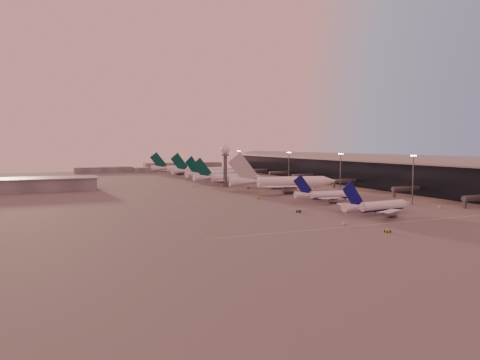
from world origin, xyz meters
name	(u,v)px	position (x,y,z in m)	size (l,w,h in m)	color
ground	(310,212)	(0.00, 0.00, 0.00)	(700.00, 700.00, 0.00)	#605D5D
taxiway_markings	(303,195)	(30.00, 56.00, 0.01)	(180.00, 185.25, 0.02)	#F1DF55
terminal	(355,170)	(107.88, 110.09, 10.52)	(57.00, 362.00, 23.04)	black
hangar	(29,185)	(-120.00, 140.00, 4.32)	(82.00, 27.00, 8.50)	slate
radar_tower	(225,157)	(5.00, 120.00, 20.95)	(6.40, 6.40, 31.10)	#505256
mast_a	(413,177)	(58.00, 0.00, 13.74)	(3.60, 0.56, 25.00)	#505256
mast_b	(340,171)	(55.00, 55.00, 13.74)	(3.60, 0.56, 25.00)	#505256
mast_c	(289,167)	(50.00, 110.00, 13.74)	(3.60, 0.56, 25.00)	#505256
mast_d	(239,162)	(48.00, 200.00, 13.74)	(3.60, 0.56, 25.00)	#505256
distant_horizon	(161,168)	(2.62, 325.14, 3.89)	(165.00, 37.50, 9.00)	slate
narrowbody_near	(378,208)	(22.47, -17.37, 3.01)	(38.05, 30.27, 14.87)	white
narrowbody_mid	(327,196)	(26.46, 26.79, 2.91)	(36.72, 29.20, 14.35)	white
widebody_white	(284,185)	(29.57, 78.94, 4.30)	(69.79, 55.40, 24.80)	white
greentail_a	(229,179)	(15.27, 140.34, 3.58)	(55.86, 45.08, 20.28)	white
greentail_b	(214,175)	(18.13, 183.13, 3.66)	(54.55, 43.28, 20.71)	white
greentail_c	(202,172)	(19.61, 220.76, 4.01)	(61.70, 49.31, 22.70)	white
greentail_d	(181,170)	(11.55, 266.34, 3.95)	(60.08, 47.87, 22.37)	white
gsv_truck_a	(345,222)	(-4.49, -31.31, 1.02)	(4.95, 1.93, 1.99)	silver
gsv_tug_near	(388,231)	(0.31, -48.31, 0.52)	(2.20, 3.57, 1.00)	gold
gsv_catering_a	(440,204)	(62.19, -12.85, 1.99)	(4.88, 2.37, 3.98)	silver
gsv_tug_mid	(298,211)	(-5.56, 0.39, 0.58)	(4.48, 4.45, 1.13)	#595C5E
gsv_truck_b	(353,193)	(58.28, 47.12, 1.13)	(5.81, 4.07, 2.22)	#595C5E
gsv_truck_c	(258,196)	(-1.69, 50.91, 1.29)	(6.44, 5.34, 2.52)	gold
gsv_catering_b	(349,186)	(74.07, 72.09, 2.08)	(5.27, 2.84, 4.16)	silver
gsv_tug_far	(248,188)	(15.53, 103.60, 0.52)	(3.73, 4.12, 1.01)	#595C5E
gsv_truck_d	(194,185)	(-14.38, 132.45, 1.19)	(3.01, 6.04, 2.33)	silver
gsv_tug_hangar	(265,181)	(49.87, 149.63, 0.58)	(4.61, 3.86, 1.13)	silver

